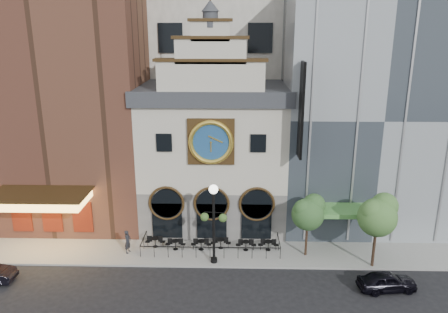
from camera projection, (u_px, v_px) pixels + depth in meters
name	position (u px, v px, depth m)	size (l,w,h in m)	color
ground	(209.00, 268.00, 31.95)	(120.00, 120.00, 0.00)	black
sidewalk	(211.00, 250.00, 34.32)	(44.00, 5.00, 0.15)	gray
clock_building	(214.00, 151.00, 37.53)	(12.60, 8.78, 18.65)	#605E5B
theater_building	(66.00, 79.00, 38.20)	(14.00, 15.60, 25.00)	brown
retail_building	(362.00, 108.00, 38.30)	(14.00, 14.40, 20.00)	gray
cafe_railing	(211.00, 244.00, 34.17)	(10.60, 2.60, 0.90)	black
bistro_0	(155.00, 241.00, 34.60)	(1.58, 0.68, 0.90)	black
bistro_1	(175.00, 244.00, 34.19)	(1.58, 0.68, 0.90)	black
bistro_2	(201.00, 244.00, 34.17)	(1.58, 0.68, 0.90)	black
bistro_3	(221.00, 243.00, 34.39)	(1.58, 0.68, 0.90)	black
bistro_4	(246.00, 245.00, 34.08)	(1.58, 0.68, 0.90)	black
bistro_5	(268.00, 245.00, 34.09)	(1.58, 0.68, 0.90)	black
car_right	(387.00, 281.00, 29.11)	(1.56, 3.88, 1.32)	black
pedestrian	(128.00, 242.00, 33.61)	(0.67, 0.44, 1.85)	black
lamppost	(214.00, 215.00, 31.39)	(1.95, 0.75, 6.12)	black
tree_left	(308.00, 212.00, 32.52)	(2.54, 2.44, 4.88)	#382619
tree_right	(378.00, 214.00, 30.87)	(2.89, 2.78, 5.56)	#382619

